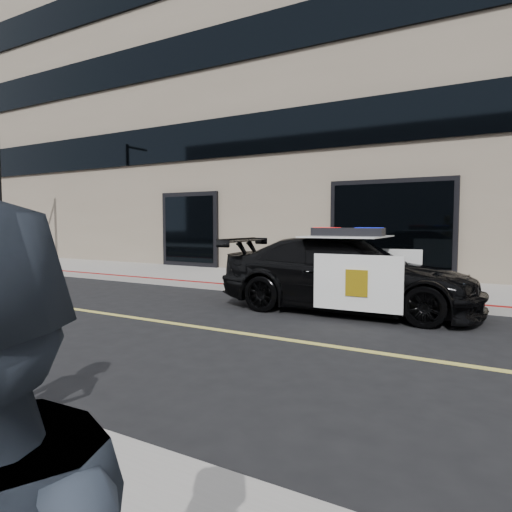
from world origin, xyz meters
The scene contains 5 objects.
ground centered at (0.00, 0.00, 0.00)m, with size 120.00×120.00×0.00m, color black.
sidewalk_n centered at (0.00, 5.25, 0.07)m, with size 60.00×3.50×0.15m, color gray.
building_n centered at (0.00, 10.50, 6.00)m, with size 60.00×7.00×12.00m, color #756856.
police_car centered at (-0.69, 2.53, 0.71)m, with size 2.48×5.02×1.58m.
fire_hydrant centered at (-4.31, 4.58, 0.50)m, with size 0.34×0.47×0.74m.
Camera 1 is at (2.17, -5.74, 1.66)m, focal length 32.00 mm.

